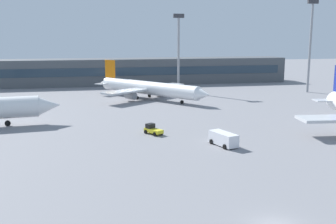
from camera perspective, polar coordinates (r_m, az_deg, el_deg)
The scene contains 7 objects.
ground_plane at distance 73.63m, azimuth 1.16°, elevation -2.25°, with size 400.00×400.00×0.00m, color gray.
terminal_building at distance 141.65m, azimuth -5.27°, elevation 5.87°, with size 111.97×12.13×9.00m.
airplane_far at distance 106.38m, azimuth -2.78°, elevation 3.46°, with size 27.49×33.73×9.94m.
baggage_tug_yellow at distance 68.62m, azimuth -2.22°, elevation -2.54°, with size 3.12×3.87×1.75m.
service_van_white at distance 61.87m, azimuth 8.00°, elevation -3.83°, with size 3.50×5.56×2.08m.
floodlight_tower_west at distance 119.90m, azimuth 1.53°, elevation 9.37°, with size 3.20×0.80×23.25m.
floodlight_tower_east at distance 126.71m, azimuth 19.86°, elevation 9.77°, with size 3.20×0.80×27.29m.
Camera 1 is at (-16.17, -29.87, 16.68)m, focal length 42.28 mm.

